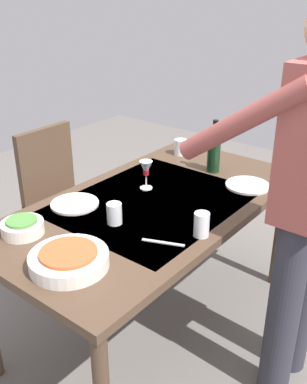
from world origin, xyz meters
The scene contains 14 objects.
ground_plane centered at (0.00, 0.00, 0.00)m, with size 6.00×6.00×0.00m, color #66605B.
dining_table centered at (0.00, 0.00, 0.67)m, with size 1.65×0.87×0.75m.
chair_near centered at (-0.08, -0.82, 0.53)m, with size 0.40×0.40×0.91m.
person_server centered at (-0.09, 0.70, 0.96)m, with size 0.42×0.61×1.69m.
wine_bottle centered at (-0.50, 0.03, 0.86)m, with size 0.07×0.07×0.30m.
wine_glass_left centered at (-0.09, -0.12, 0.85)m, with size 0.07×0.07×0.15m.
water_cup_near_left centered at (0.13, 0.36, 0.80)m, with size 0.07×0.07×0.11m, color silver.
water_cup_near_right centered at (0.28, 0.00, 0.80)m, with size 0.07×0.07×0.10m, color silver.
water_cup_far_left centered at (-0.61, -0.27, 0.80)m, with size 0.08×0.08×0.10m, color silver.
serving_bowl_pasta centered at (0.63, 0.09, 0.78)m, with size 0.30×0.30×0.07m.
side_bowl_salad centered at (0.58, -0.24, 0.78)m, with size 0.18×0.18×0.07m.
dinner_plate_near centered at (0.26, -0.27, 0.75)m, with size 0.23×0.23×0.01m, color silver.
dinner_plate_far centered at (-0.44, 0.28, 0.75)m, with size 0.23×0.23×0.01m, color silver.
table_fork centered at (0.28, 0.27, 0.75)m, with size 0.01×0.18×0.01m, color silver.
Camera 1 is at (1.53, 1.21, 1.72)m, focal length 41.89 mm.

